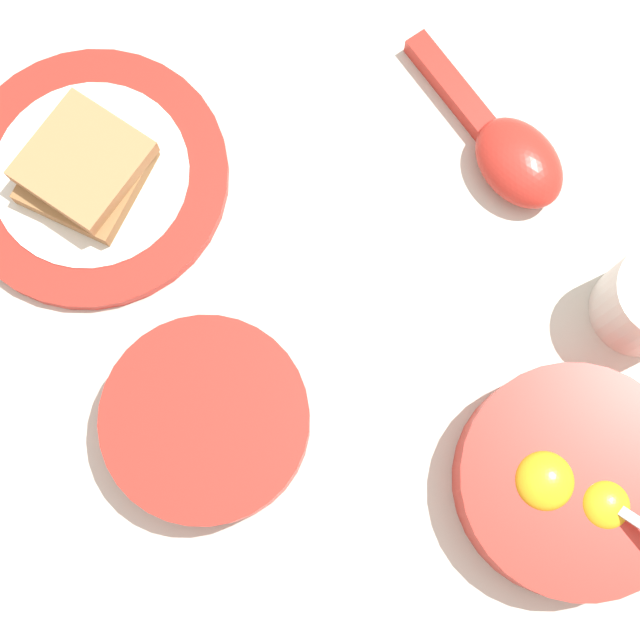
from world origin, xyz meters
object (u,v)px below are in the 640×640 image
object	(u,v)px
egg_bowl	(571,481)
congee_bowl	(206,420)
toast_plate	(92,176)
soup_spoon	(508,151)
toast_sandwich	(85,168)

from	to	relation	value
egg_bowl	congee_bowl	world-z (taller)	egg_bowl
egg_bowl	congee_bowl	distance (m)	0.26
toast_plate	soup_spoon	distance (m)	0.32
soup_spoon	congee_bowl	distance (m)	0.30
congee_bowl	toast_plate	bearing A→B (deg)	179.60
egg_bowl	soup_spoon	world-z (taller)	egg_bowl
egg_bowl	congee_bowl	size ratio (longest dim) A/B	1.10
toast_plate	soup_spoon	size ratio (longest dim) A/B	1.20
congee_bowl	toast_sandwich	bearing A→B (deg)	-180.00
toast_plate	congee_bowl	bearing A→B (deg)	-0.40
toast_plate	congee_bowl	size ratio (longest dim) A/B	1.43
egg_bowl	soup_spoon	bearing A→B (deg)	160.25
toast_sandwich	congee_bowl	bearing A→B (deg)	0.00
egg_bowl	toast_sandwich	distance (m)	0.42
egg_bowl	toast_plate	xyz separation A→B (m)	(-0.36, -0.21, -0.02)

